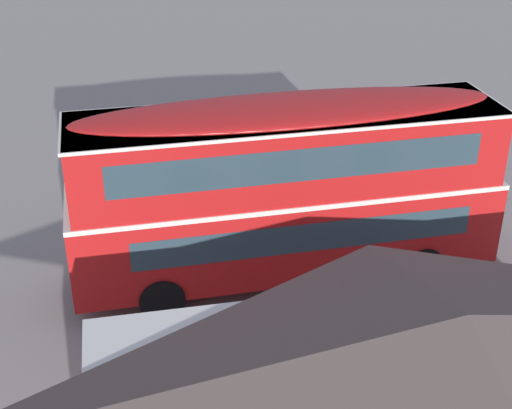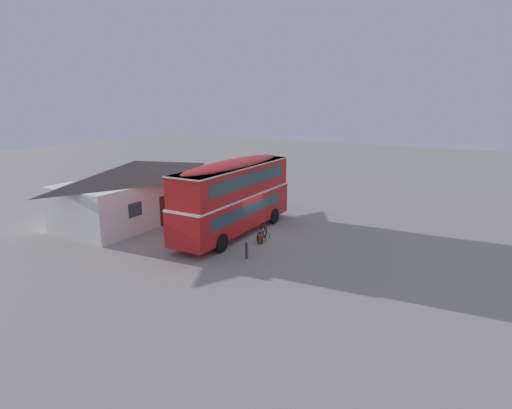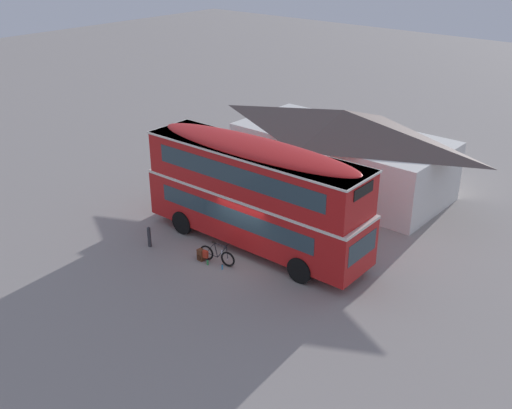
{
  "view_description": "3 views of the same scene",
  "coord_description": "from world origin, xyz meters",
  "px_view_note": "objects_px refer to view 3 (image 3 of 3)",
  "views": [
    {
      "loc": [
        3.62,
        16.78,
        10.62
      ],
      "look_at": [
        0.23,
        -0.07,
        1.56
      ],
      "focal_mm": 51.3,
      "sensor_mm": 36.0,
      "label": 1
    },
    {
      "loc": [
        -22.42,
        -13.7,
        8.58
      ],
      "look_at": [
        -1.03,
        -1.01,
        2.38
      ],
      "focal_mm": 29.73,
      "sensor_mm": 36.0,
      "label": 2
    },
    {
      "loc": [
        15.02,
        -16.78,
        12.97
      ],
      "look_at": [
        0.19,
        0.59,
        2.33
      ],
      "focal_mm": 42.2,
      "sensor_mm": 36.0,
      "label": 3
    }
  ],
  "objects_px": {
    "double_decker_bus": "(255,191)",
    "kerb_bollard": "(149,236)",
    "water_bottle_blue_sports": "(222,267)",
    "backpack_on_ground": "(201,254)",
    "water_bottle_green_metal": "(208,262)",
    "touring_bicycle": "(216,255)"
  },
  "relations": [
    {
      "from": "backpack_on_ground",
      "to": "kerb_bollard",
      "type": "distance_m",
      "value": 2.67
    },
    {
      "from": "backpack_on_ground",
      "to": "water_bottle_green_metal",
      "type": "distance_m",
      "value": 0.53
    },
    {
      "from": "double_decker_bus",
      "to": "water_bottle_green_metal",
      "type": "xyz_separation_m",
      "value": [
        -0.4,
        -2.57,
        -2.52
      ]
    },
    {
      "from": "touring_bicycle",
      "to": "double_decker_bus",
      "type": "bearing_deg",
      "value": 83.31
    },
    {
      "from": "backpack_on_ground",
      "to": "water_bottle_green_metal",
      "type": "bearing_deg",
      "value": -10.97
    },
    {
      "from": "double_decker_bus",
      "to": "backpack_on_ground",
      "type": "height_order",
      "value": "double_decker_bus"
    },
    {
      "from": "backpack_on_ground",
      "to": "kerb_bollard",
      "type": "bearing_deg",
      "value": -166.53
    },
    {
      "from": "water_bottle_green_metal",
      "to": "touring_bicycle",
      "type": "bearing_deg",
      "value": 68.75
    },
    {
      "from": "water_bottle_blue_sports",
      "to": "water_bottle_green_metal",
      "type": "distance_m",
      "value": 0.73
    },
    {
      "from": "double_decker_bus",
      "to": "water_bottle_blue_sports",
      "type": "bearing_deg",
      "value": -82.49
    },
    {
      "from": "kerb_bollard",
      "to": "backpack_on_ground",
      "type": "bearing_deg",
      "value": 13.47
    },
    {
      "from": "double_decker_bus",
      "to": "kerb_bollard",
      "type": "relative_size",
      "value": 11.1
    },
    {
      "from": "touring_bicycle",
      "to": "water_bottle_blue_sports",
      "type": "xyz_separation_m",
      "value": [
        0.58,
        -0.22,
        -0.26
      ]
    },
    {
      "from": "water_bottle_blue_sports",
      "to": "kerb_bollard",
      "type": "bearing_deg",
      "value": -170.17
    },
    {
      "from": "touring_bicycle",
      "to": "backpack_on_ground",
      "type": "bearing_deg",
      "value": -157.82
    },
    {
      "from": "double_decker_bus",
      "to": "water_bottle_blue_sports",
      "type": "distance_m",
      "value": 3.53
    },
    {
      "from": "water_bottle_blue_sports",
      "to": "kerb_bollard",
      "type": "height_order",
      "value": "kerb_bollard"
    },
    {
      "from": "backpack_on_ground",
      "to": "double_decker_bus",
      "type": "bearing_deg",
      "value": 70.33
    },
    {
      "from": "double_decker_bus",
      "to": "kerb_bollard",
      "type": "height_order",
      "value": "double_decker_bus"
    },
    {
      "from": "double_decker_bus",
      "to": "touring_bicycle",
      "type": "bearing_deg",
      "value": -96.69
    },
    {
      "from": "double_decker_bus",
      "to": "kerb_bollard",
      "type": "distance_m",
      "value": 5.13
    },
    {
      "from": "touring_bicycle",
      "to": "backpack_on_ground",
      "type": "xyz_separation_m",
      "value": [
        -0.63,
        -0.25,
        -0.08
      ]
    }
  ]
}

